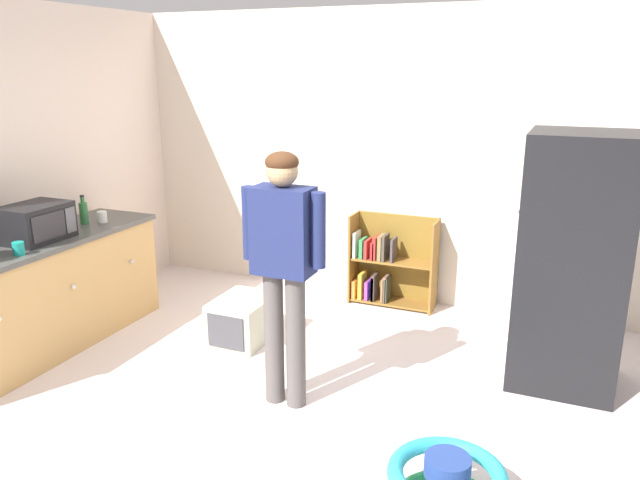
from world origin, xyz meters
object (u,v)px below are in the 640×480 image
Objects in this scene: banana_bunch at (64,223)px; refrigerator at (572,262)px; kitchen_counter at (45,294)px; pet_carrier at (243,320)px; teal_cup at (18,249)px; white_cup at (102,217)px; green_glass_bottle at (84,212)px; bookshelf at (387,266)px; microwave at (36,223)px; standing_person at (284,258)px.

refrigerator is at bearing 9.30° from banana_bunch.
pet_carrier is (1.37, 0.72, -0.27)m from kitchen_counter.
teal_cup is 1.00× the size of white_cup.
kitchen_counter is at bearing -164.85° from refrigerator.
refrigerator reaches higher than green_glass_bottle.
banana_bunch is at bearing -145.71° from bookshelf.
teal_cup is (0.20, -0.35, 0.50)m from kitchen_counter.
green_glass_bottle is (-3.83, -0.51, 0.11)m from refrigerator.
microwave is (0.02, -0.01, 0.59)m from kitchen_counter.
bookshelf is at bearing 149.30° from refrigerator.
refrigerator is 3.98m from banana_bunch.
teal_cup is at bearing -130.96° from bookshelf.
microwave is at bearing -164.61° from refrigerator.
standing_person is 2.14m from white_cup.
teal_cup is (0.31, -0.74, 0.02)m from banana_bunch.
standing_person is at bearing 9.66° from teal_cup.
standing_person is at bearing -10.34° from banana_bunch.
teal_cup is (-2.02, -2.32, 0.58)m from bookshelf.
white_cup is (0.06, 0.63, -0.09)m from microwave.
teal_cup is at bearing -61.92° from microwave.
green_glass_bottle is 0.90m from teal_cup.
banana_bunch is at bearing 113.05° from teal_cup.
kitchen_counter is 2.43× the size of bookshelf.
white_cup is (-3.73, -0.41, 0.06)m from refrigerator.
bookshelf is 2.10m from standing_person.
bookshelf is (2.22, 1.98, -0.08)m from kitchen_counter.
white_cup is at bearing -175.73° from pet_carrier.
bookshelf is 1.54× the size of pet_carrier.
banana_bunch is (-0.13, 0.40, -0.11)m from microwave.
standing_person is at bearing -92.70° from bookshelf.
banana_bunch is 1.67× the size of teal_cup.
white_cup reaches higher than kitchen_counter.
microwave is at bearing -137.83° from bookshelf.
white_cup reaches higher than bookshelf.
teal_cup reaches higher than banana_bunch.
white_cup is at bearing 43.80° from green_glass_bottle.
microwave is 0.54m from green_glass_bottle.
pet_carrier is (-2.44, -0.31, -0.71)m from refrigerator.
white_cup is (0.20, 0.23, 0.02)m from banana_bunch.
kitchen_counter is 1.22× the size of standing_person.
pet_carrier is 1.76m from teal_cup.
standing_person is 3.53× the size of microwave.
refrigerator is 2.56m from pet_carrier.
refrigerator reaches higher than microwave.
white_cup reaches higher than pet_carrier.
green_glass_bottle is at bearing -136.20° from white_cup.
kitchen_counter is at bearing -138.25° from bookshelf.
teal_cup is at bearing -170.34° from standing_person.
bookshelf is 3.04m from microwave.
kitchen_counter is 1.57m from pet_carrier.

